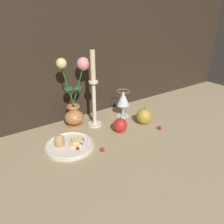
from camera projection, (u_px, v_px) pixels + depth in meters
name	position (u px, v px, depth m)	size (l,w,h in m)	color
ground_plane	(105.00, 132.00, 1.08)	(2.40, 2.40, 0.00)	#9E8966
vase	(75.00, 102.00, 1.09)	(0.18, 0.10, 0.36)	#B77042
plate_with_pastries	(69.00, 145.00, 0.95)	(0.21, 0.21, 0.06)	silver
wine_glass	(123.00, 99.00, 1.21)	(0.07, 0.07, 0.15)	silver
candlestick	(93.00, 93.00, 1.07)	(0.07, 0.07, 0.40)	silver
apple_beside_vase	(120.00, 125.00, 1.07)	(0.07, 0.07, 0.08)	red
apple_near_glass	(144.00, 116.00, 1.15)	(0.08, 0.08, 0.09)	#B2932D
berry_near_plate	(160.00, 128.00, 1.10)	(0.02, 0.02, 0.02)	#AD192D
berry_front_center	(103.00, 150.00, 0.92)	(0.02, 0.02, 0.02)	#AD192D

